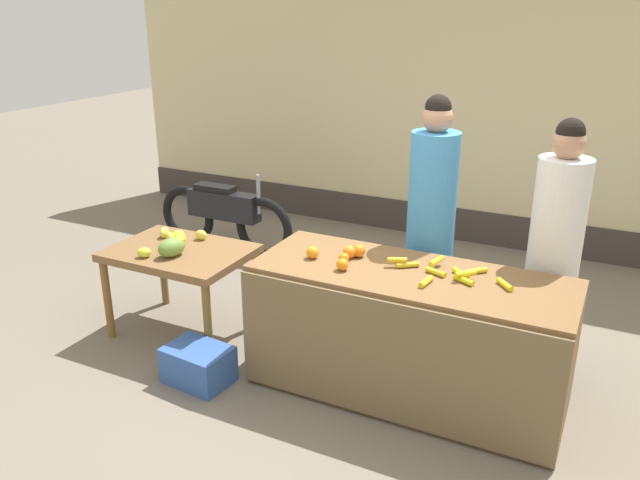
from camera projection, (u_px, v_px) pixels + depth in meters
The scene contains 12 objects.
ground_plane at pixel (355, 376), 4.47m from camera, with size 24.00×24.00×0.00m, color #756B5B.
market_wall_back at pixel (478, 110), 6.60m from camera, with size 8.48×0.23×2.90m.
fruit_stall_counter at pixel (408, 334), 4.15m from camera, with size 2.03×0.79×0.87m.
side_table_wooden at pixel (180, 260), 4.87m from camera, with size 1.04×0.76×0.70m.
banana_bunch_pile at pixel (448, 272), 3.95m from camera, with size 0.81×0.43×0.07m.
orange_pile at pixel (343, 254), 4.19m from camera, with size 0.35×0.34×0.09m.
mango_papaya_pile at pixel (172, 243), 4.79m from camera, with size 0.46×0.59×0.14m.
vendor_woman_blue_shirt at pixel (430, 227), 4.54m from camera, with size 0.34×0.34×1.90m.
vendor_woman_white_shirt at pixel (554, 254), 4.19m from camera, with size 0.34×0.34×1.81m.
parked_motorcycle at pixel (224, 215), 6.59m from camera, with size 1.60×0.18×0.88m.
produce_crate at pixel (198, 365), 4.37m from camera, with size 0.44×0.32×0.26m, color #3359A5.
produce_sack at pixel (321, 275), 5.40m from camera, with size 0.36×0.30×0.58m, color tan.
Camera 1 is at (1.49, -3.55, 2.47)m, focal length 35.65 mm.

